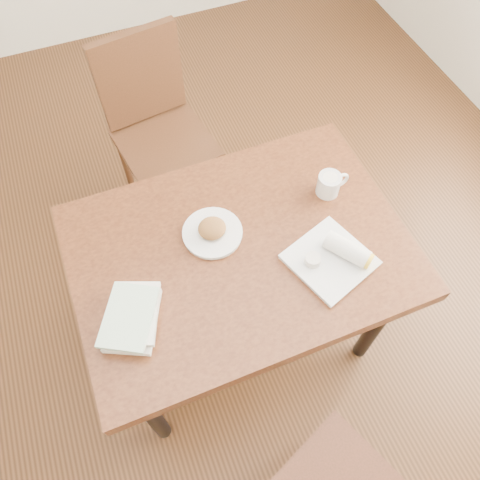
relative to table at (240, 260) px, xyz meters
name	(u,v)px	position (x,y,z in m)	size (l,w,h in m)	color
ground	(240,328)	(0.00, 0.00, -0.67)	(4.00, 5.00, 0.01)	#472814
room_walls	(240,3)	(0.00, 0.00, 0.97)	(4.02, 5.02, 2.80)	silver
table	(240,260)	(0.00, 0.00, 0.00)	(1.15, 0.83, 0.75)	#603017
chair_far	(156,122)	(-0.07, 0.90, -0.12)	(0.48, 0.48, 0.95)	#432313
plate_scone	(212,231)	(-0.07, 0.09, 0.11)	(0.21, 0.21, 0.07)	white
coffee_mug	(330,184)	(0.39, 0.11, 0.13)	(0.13, 0.09, 0.09)	white
plate_burrito	(335,257)	(0.28, -0.17, 0.11)	(0.31, 0.31, 0.08)	white
book_stack	(132,317)	(-0.41, -0.12, 0.11)	(0.24, 0.27, 0.06)	white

